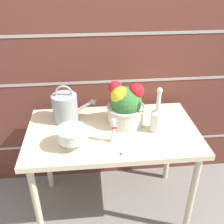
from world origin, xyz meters
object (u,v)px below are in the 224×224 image
watering_can (66,108)px  figurine_vase (114,132)px  flower_planter (126,105)px  glass_decanter (157,118)px  crystal_pedestal_bowl (72,134)px

watering_can → figurine_vase: watering_can is taller
flower_planter → figurine_vase: bearing=-116.4°
glass_decanter → watering_can: bearing=162.4°
crystal_pedestal_bowl → flower_planter: 0.43m
watering_can → flower_planter: 0.42m
figurine_vase → glass_decanter: bearing=17.6°
crystal_pedestal_bowl → glass_decanter: bearing=12.2°
figurine_vase → flower_planter: bearing=63.6°
flower_planter → watering_can: bearing=169.1°
glass_decanter → figurine_vase: (-0.29, -0.09, -0.03)m
crystal_pedestal_bowl → figurine_vase: figurine_vase is taller
crystal_pedestal_bowl → figurine_vase: size_ratio=1.10×
flower_planter → glass_decanter: 0.23m
watering_can → crystal_pedestal_bowl: watering_can is taller
watering_can → figurine_vase: (0.31, -0.28, -0.03)m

